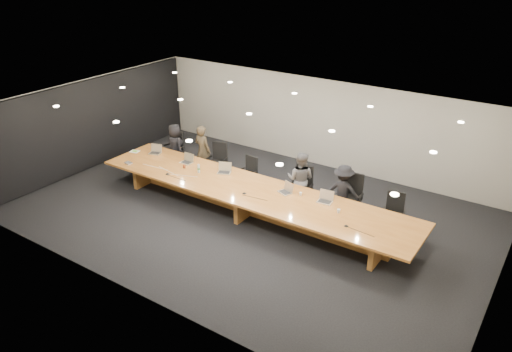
{
  "coord_description": "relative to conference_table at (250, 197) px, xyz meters",
  "views": [
    {
      "loc": [
        6.56,
        -9.48,
        6.47
      ],
      "look_at": [
        0.0,
        0.3,
        1.0
      ],
      "focal_mm": 35.0,
      "sensor_mm": 36.0,
      "label": 1
    }
  ],
  "objects": [
    {
      "name": "paper_cup_near",
      "position": [
        1.27,
        0.41,
        0.27
      ],
      "size": [
        0.09,
        0.09,
        0.08
      ],
      "primitive_type": "cone",
      "rotation": [
        0.0,
        0.0,
        0.3
      ],
      "color": "silver",
      "rests_on": "conference_table"
    },
    {
      "name": "left_wall_panel",
      "position": [
        -5.94,
        0.0,
        0.85
      ],
      "size": [
        0.08,
        7.84,
        2.74
      ],
      "primitive_type": "cube",
      "color": "black",
      "rests_on": "ground"
    },
    {
      "name": "lime_gadget",
      "position": [
        -4.34,
        0.14,
        0.26
      ],
      "size": [
        0.16,
        0.11,
        0.02
      ],
      "primitive_type": "cube",
      "rotation": [
        0.0,
        0.0,
        0.2
      ],
      "color": "#67C133",
      "rests_on": "notepad"
    },
    {
      "name": "laptop_e",
      "position": [
        1.94,
        0.42,
        0.37
      ],
      "size": [
        0.39,
        0.3,
        0.28
      ],
      "primitive_type": null,
      "rotation": [
        0.0,
        0.0,
        0.1
      ],
      "color": "#C8B298",
      "rests_on": "conference_table"
    },
    {
      "name": "chair_far_left",
      "position": [
        -3.88,
        1.34,
        0.05
      ],
      "size": [
        0.68,
        0.68,
        1.14
      ],
      "primitive_type": null,
      "rotation": [
        0.0,
        0.0,
        -0.19
      ],
      "color": "black",
      "rests_on": "ground"
    },
    {
      "name": "chair_mid_right",
      "position": [
        0.87,
        1.17,
        0.05
      ],
      "size": [
        0.63,
        0.63,
        1.14
      ],
      "primitive_type": null,
      "rotation": [
        0.0,
        0.0,
        0.09
      ],
      "color": "black",
      "rests_on": "ground"
    },
    {
      "name": "mic_right",
      "position": [
        2.87,
        -0.34,
        0.24
      ],
      "size": [
        0.12,
        0.12,
        0.03
      ],
      "primitive_type": "cone",
      "rotation": [
        0.0,
        0.0,
        -0.13
      ],
      "color": "black",
      "rests_on": "conference_table"
    },
    {
      "name": "person_c",
      "position": [
        0.84,
        1.19,
        0.25
      ],
      "size": [
        0.85,
        0.71,
        1.55
      ],
      "primitive_type": "imported",
      "rotation": [
        0.0,
        0.0,
        3.32
      ],
      "color": "#4C4C4E",
      "rests_on": "ground"
    },
    {
      "name": "notepad",
      "position": [
        -4.35,
        0.15,
        0.24
      ],
      "size": [
        0.31,
        0.27,
        0.02
      ],
      "primitive_type": "cube",
      "rotation": [
        0.0,
        0.0,
        0.24
      ],
      "color": "silver",
      "rests_on": "conference_table"
    },
    {
      "name": "chair_left",
      "position": [
        -2.1,
        1.33,
        0.04
      ],
      "size": [
        0.68,
        0.68,
        1.12
      ],
      "primitive_type": null,
      "rotation": [
        0.0,
        0.0,
        0.22
      ],
      "color": "black",
      "rests_on": "ground"
    },
    {
      "name": "laptop_b",
      "position": [
        -2.48,
        0.37,
        0.36
      ],
      "size": [
        0.35,
        0.25,
        0.27
      ],
      "primitive_type": null,
      "rotation": [
        0.0,
        0.0,
        -0.01
      ],
      "color": "#B5AA8A",
      "rests_on": "conference_table"
    },
    {
      "name": "laptop_d",
      "position": [
        0.87,
        0.31,
        0.36
      ],
      "size": [
        0.41,
        0.36,
        0.27
      ],
      "primitive_type": null,
      "rotation": [
        0.0,
        0.0,
        -0.4
      ],
      "color": "tan",
      "rests_on": "conference_table"
    },
    {
      "name": "chair_mid_left",
      "position": [
        -0.92,
        1.22,
        -0.02
      ],
      "size": [
        0.56,
        0.56,
        1.0
      ],
      "primitive_type": null,
      "rotation": [
        0.0,
        0.0,
        -0.1
      ],
      "color": "black",
      "rests_on": "ground"
    },
    {
      "name": "amber_mug",
      "position": [
        -2.29,
        0.07,
        0.28
      ],
      "size": [
        0.08,
        0.08,
        0.1
      ],
      "primitive_type": "cylinder",
      "rotation": [
        0.0,
        0.0,
        -0.0
      ],
      "color": "maroon",
      "rests_on": "conference_table"
    },
    {
      "name": "person_a",
      "position": [
        -3.64,
        1.19,
        0.21
      ],
      "size": [
        0.82,
        0.66,
        1.46
      ],
      "primitive_type": "imported",
      "rotation": [
        0.0,
        0.0,
        2.82
      ],
      "color": "black",
      "rests_on": "ground"
    },
    {
      "name": "conference_table",
      "position": [
        0.0,
        0.0,
        0.0
      ],
      "size": [
        9.0,
        1.8,
        0.75
      ],
      "color": "brown",
      "rests_on": "ground"
    },
    {
      "name": "paper_cup_far",
      "position": [
        2.46,
        0.12,
        0.28
      ],
      "size": [
        0.09,
        0.09,
        0.09
      ],
      "primitive_type": "cone",
      "rotation": [
        0.0,
        0.0,
        0.14
      ],
      "color": "silver",
      "rests_on": "conference_table"
    },
    {
      "name": "person_b",
      "position": [
        -2.59,
        1.26,
        0.28
      ],
      "size": [
        0.61,
        0.43,
        1.6
      ],
      "primitive_type": "imported",
      "rotation": [
        0.0,
        0.0,
        3.06
      ],
      "color": "#332A1C",
      "rests_on": "ground"
    },
    {
      "name": "water_bottle",
      "position": [
        -1.74,
        0.06,
        0.35
      ],
      "size": [
        0.09,
        0.09,
        0.24
      ],
      "primitive_type": "cylinder",
      "rotation": [
        0.0,
        0.0,
        0.27
      ],
      "color": "#ADBDB9",
      "rests_on": "conference_table"
    },
    {
      "name": "laptop_a",
      "position": [
        -3.73,
        0.38,
        0.37
      ],
      "size": [
        0.41,
        0.35,
        0.27
      ],
      "primitive_type": null,
      "rotation": [
        0.0,
        0.0,
        0.31
      ],
      "color": "#BFAF92",
      "rests_on": "conference_table"
    },
    {
      "name": "ground",
      "position": [
        0.0,
        0.0,
        -0.52
      ],
      "size": [
        12.0,
        12.0,
        0.0
      ],
      "primitive_type": "plane",
      "color": "black",
      "rests_on": "ground"
    },
    {
      "name": "av_box",
      "position": [
        -3.84,
        -0.58,
        0.24
      ],
      "size": [
        0.23,
        0.18,
        0.03
      ],
      "primitive_type": "cube",
      "rotation": [
        0.0,
        0.0,
        -0.15
      ],
      "color": "#BCBCC1",
      "rests_on": "conference_table"
    },
    {
      "name": "chair_right",
      "position": [
        2.22,
        1.33,
        0.08
      ],
      "size": [
        0.65,
        0.65,
        1.2
      ],
      "primitive_type": null,
      "rotation": [
        0.0,
        0.0,
        0.06
      ],
      "color": "black",
      "rests_on": "ground"
    },
    {
      "name": "laptop_c",
      "position": [
        -1.14,
        0.42,
        0.37
      ],
      "size": [
        0.43,
        0.38,
        0.28
      ],
      "primitive_type": null,
      "rotation": [
        0.0,
        0.0,
        0.41
      ],
      "color": "#BBAC8F",
      "rests_on": "conference_table"
    },
    {
      "name": "back_wall",
      "position": [
        0.0,
        4.0,
        0.88
      ],
      "size": [
        12.0,
        0.02,
        2.8
      ],
      "primitive_type": "cube",
      "color": "beige",
      "rests_on": "ground"
    },
    {
      "name": "person_d",
      "position": [
        2.05,
        1.25,
        0.21
      ],
      "size": [
        1.02,
        0.7,
        1.45
      ],
      "primitive_type": "imported",
      "rotation": [
        0.0,
        0.0,
        3.32
      ],
      "color": "black",
      "rests_on": "ground"
    },
    {
      "name": "mic_left",
      "position": [
        -2.38,
        -0.51,
        0.24
      ],
      "size": [
        0.12,
        0.12,
        0.03
      ],
      "primitive_type": "cone",
      "rotation": [
        0.0,
        0.0,
        -0.03
      ],
      "color": "black",
      "rests_on": "conference_table"
    },
    {
      "name": "mic_center",
      "position": [
        0.04,
        -0.29,
        0.24
      ],
      "size": [
        0.13,
        0.13,
        0.03
      ],
      "primitive_type": "cone",
      "rotation": [
        0.0,
        0.0,
        0.25
      ],
      "color": "black",
      "rests_on": "conference_table"
    },
    {
      "name": "chair_far_right",
      "position": [
        3.43,
        1.22,
        -0.0
      ],
      "size": [
        0.64,
        0.64,
        1.04
      ],
      "primitive_type": null,
      "rotation": [
        0.0,
        0.0,
        0.23
      ],
      "color": "black",
      "rests_on": "ground"
    }
  ]
}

